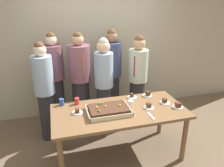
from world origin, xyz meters
name	(u,v)px	position (x,y,z in m)	size (l,w,h in m)	color
ground_plane	(119,154)	(0.00, 0.00, 0.00)	(12.00, 12.00, 0.00)	brown
interior_back_panel	(95,38)	(0.00, 1.60, 1.50)	(8.00, 0.12, 3.00)	#B2A893
party_table	(119,116)	(0.00, 0.00, 0.68)	(1.87, 0.88, 0.77)	brown
sheet_cake	(108,110)	(-0.17, -0.02, 0.81)	(0.58, 0.41, 0.11)	beige
plated_slice_near_left	(149,106)	(0.42, -0.05, 0.79)	(0.15, 0.15, 0.07)	white
plated_slice_near_right	(77,112)	(-0.58, 0.07, 0.79)	(0.15, 0.15, 0.07)	white
plated_slice_far_left	(165,102)	(0.72, 0.03, 0.79)	(0.15, 0.15, 0.07)	white
plated_slice_far_right	(178,106)	(0.83, -0.15, 0.79)	(0.15, 0.15, 0.08)	white
plated_slice_center_front	(148,94)	(0.57, 0.33, 0.79)	(0.15, 0.15, 0.08)	white
plated_slice_center_back	(132,96)	(0.31, 0.34, 0.79)	(0.15, 0.15, 0.07)	white
drink_cup_nearest	(62,102)	(-0.77, 0.37, 0.82)	(0.07, 0.07, 0.10)	#2D5199
drink_cup_middle	(77,101)	(-0.55, 0.34, 0.82)	(0.07, 0.07, 0.10)	red
drink_cup_far_end	(131,104)	(0.18, 0.04, 0.82)	(0.07, 0.07, 0.10)	white
cake_server_utensil	(151,116)	(0.35, -0.27, 0.77)	(0.03, 0.20, 0.01)	silver
person_serving_front	(80,81)	(-0.41, 0.99, 0.88)	(0.37, 0.37, 1.72)	#28282D
person_green_shirt_behind	(138,79)	(0.60, 0.85, 0.86)	(0.34, 0.34, 1.65)	#28282D
person_striped_tie_right	(104,84)	(-0.05, 0.74, 0.88)	(0.31, 0.31, 1.65)	#28282D
person_far_right_suit	(55,80)	(-0.83, 1.17, 0.88)	(0.34, 0.34, 1.70)	#28282D
person_left_edge_reaching	(45,91)	(-1.00, 0.75, 0.85)	(0.32, 0.32, 1.64)	#28282D
person_back_corner	(112,74)	(0.21, 1.18, 0.89)	(0.36, 0.36, 1.72)	#28282D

